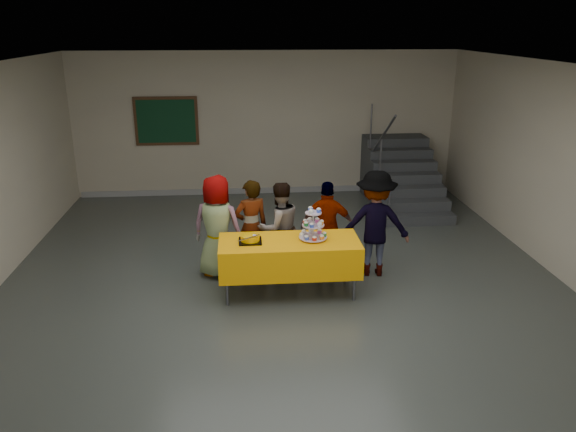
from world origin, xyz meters
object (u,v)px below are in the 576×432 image
object	(u,v)px
cupcake_stand	(313,227)
staircase	(400,179)
schoolchild_c	(279,228)
schoolchild_b	(251,226)
schoolchild_d	(328,226)
schoolchild_a	(217,227)
schoolchild_e	(375,224)
noticeboard	(166,121)
bake_table	(289,255)
bear_cake	(250,238)

from	to	relation	value
cupcake_stand	staircase	bearing A→B (deg)	59.46
schoolchild_c	staircase	world-z (taller)	staircase
schoolchild_b	schoolchild_d	world-z (taller)	schoolchild_b
schoolchild_a	schoolchild_e	size ratio (longest dim) A/B	0.97
schoolchild_e	schoolchild_c	bearing A→B (deg)	0.09
cupcake_stand	schoolchild_a	size ratio (longest dim) A/B	0.29
cupcake_stand	schoolchild_b	world-z (taller)	schoolchild_b
schoolchild_c	noticeboard	size ratio (longest dim) A/B	1.06
schoolchild_a	noticeboard	bearing A→B (deg)	-55.77
bake_table	schoolchild_d	world-z (taller)	schoolchild_d
bake_table	schoolchild_a	xyz separation A→B (m)	(-0.98, 0.67, 0.20)
schoolchild_e	schoolchild_d	bearing A→B (deg)	-11.34
bake_table	schoolchild_c	bearing A→B (deg)	96.10
schoolchild_b	schoolchild_e	size ratio (longest dim) A/B	0.90
schoolchild_c	schoolchild_e	bearing A→B (deg)	151.60
bear_cake	bake_table	bearing A→B (deg)	-1.00
cupcake_stand	schoolchild_b	distance (m)	1.13
schoolchild_c	cupcake_stand	bearing A→B (deg)	99.65
schoolchild_a	schoolchild_b	world-z (taller)	schoolchild_a
staircase	cupcake_stand	bearing A→B (deg)	-120.54
schoolchild_d	schoolchild_c	bearing A→B (deg)	11.53
schoolchild_d	schoolchild_e	bearing A→B (deg)	169.02
schoolchild_d	schoolchild_a	bearing A→B (deg)	12.56
schoolchild_a	schoolchild_c	xyz separation A→B (m)	(0.90, 0.07, -0.07)
bake_table	schoolchild_b	xyz separation A→B (m)	(-0.49, 0.78, 0.15)
bear_cake	schoolchild_e	world-z (taller)	schoolchild_e
bear_cake	schoolchild_c	size ratio (longest dim) A/B	0.26
cupcake_stand	schoolchild_e	size ratio (longest dim) A/B	0.28
bake_table	bear_cake	xyz separation A→B (m)	(-0.52, 0.01, 0.27)
cupcake_stand	noticeboard	size ratio (longest dim) A/B	0.34
cupcake_stand	schoolchild_d	xyz separation A→B (m)	(0.31, 0.74, -0.26)
schoolchild_c	schoolchild_d	bearing A→B (deg)	162.68
schoolchild_c	schoolchild_e	distance (m)	1.39
cupcake_stand	staircase	world-z (taller)	staircase
schoolchild_d	cupcake_stand	bearing A→B (deg)	75.95
bear_cake	schoolchild_a	xyz separation A→B (m)	(-0.46, 0.66, -0.07)
bake_table	schoolchild_d	bearing A→B (deg)	50.53
schoolchild_c	schoolchild_d	world-z (taller)	schoolchild_c
bear_cake	schoolchild_e	size ratio (longest dim) A/B	0.23
schoolchild_c	schoolchild_e	xyz separation A→B (m)	(1.37, -0.20, 0.10)
schoolchild_c	schoolchild_e	size ratio (longest dim) A/B	0.88
noticeboard	staircase	bearing A→B (deg)	-9.96
noticeboard	schoolchild_b	bearing A→B (deg)	-67.91
schoolchild_a	staircase	distance (m)	4.90
schoolchild_b	schoolchild_d	xyz separation A→B (m)	(1.13, -0.01, -0.03)
schoolchild_d	schoolchild_e	size ratio (longest dim) A/B	0.87
schoolchild_a	schoolchild_d	size ratio (longest dim) A/B	1.11
bear_cake	schoolchild_c	world-z (taller)	schoolchild_c
bear_cake	schoolchild_d	xyz separation A→B (m)	(1.16, 0.76, -0.15)
bake_table	noticeboard	xyz separation A→B (m)	(-2.12, 4.80, 1.04)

